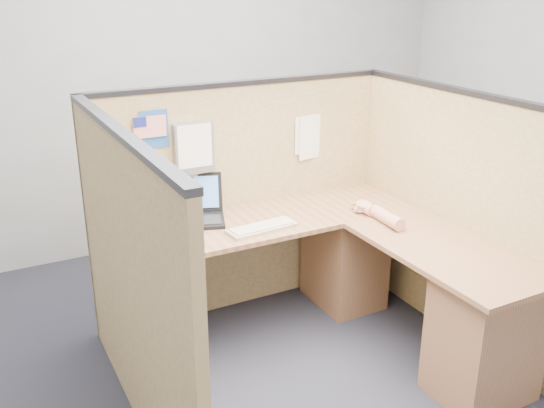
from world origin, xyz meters
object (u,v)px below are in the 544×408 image
l_desk (324,286)px  laptop (190,209)px  keyboard (262,228)px  mouse (363,209)px

l_desk → laptop: (-0.60, 0.60, 0.40)m
keyboard → mouse: mouse is taller
laptop → mouse: bearing=-2.1°
laptop → keyboard: laptop is taller
laptop → mouse: laptop is taller
laptop → mouse: size_ratio=3.74×
l_desk → mouse: bearing=25.3°
l_desk → keyboard: (-0.29, 0.23, 0.35)m
keyboard → mouse: size_ratio=3.66×
mouse → keyboard: bearing=176.3°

